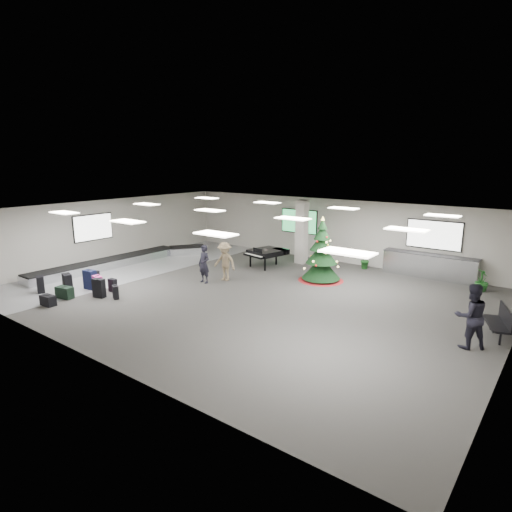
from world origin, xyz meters
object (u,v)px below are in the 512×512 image
Objects in this scene: grand_piano at (266,252)px; potted_plant_right at (482,280)px; service_counter at (429,266)px; pink_suitcase at (98,285)px; traveler_b at (225,261)px; baggage_carousel at (125,260)px; bench at (501,321)px; traveler_bench at (471,316)px; potted_plant_left at (366,260)px; christmas_tree at (321,259)px; traveler_a at (204,264)px.

grand_piano reaches higher than potted_plant_right.
service_counter reaches higher than pink_suitcase.
pink_suitcase is 5.25m from traveler_b.
grand_piano is 3.04m from traveler_b.
service_counter reaches higher than baggage_carousel.
service_counter reaches higher than bench.
traveler_bench is at bearing -0.40° from baggage_carousel.
bench is 1.71× the size of potted_plant_left.
potted_plant_left is at bearing 51.02° from traveler_b.
christmas_tree is 1.73× the size of traveler_a.
grand_piano is 9.42m from potted_plant_right.
bench is 11.07m from traveler_a.
grand_piano reaches higher than bench.
traveler_b is at bearing 8.70° from baggage_carousel.
bench is at bearing -153.59° from traveler_bench.
potted_plant_left is at bearing 43.85° from grand_piano.
traveler_b is at bearing -44.61° from traveler_bench.
grand_piano is (2.75, 7.49, 0.36)m from pink_suitcase.
traveler_a is at bearing -122.45° from traveler_b.
traveler_b is (-0.02, -3.04, 0.13)m from grand_piano.
baggage_carousel is 14.50m from service_counter.
christmas_tree is at bearing 2.74° from grand_piano.
pink_suitcase is 15.26m from potted_plant_right.
christmas_tree reaches higher than grand_piano.
potted_plant_left is 1.01× the size of potted_plant_right.
traveler_bench is (6.62, -3.53, -0.03)m from christmas_tree.
traveler_bench is (-0.59, -1.28, 0.41)m from bench.
potted_plant_left is (-6.47, 5.34, -0.07)m from bench.
service_counter is 2.60× the size of bench.
potted_plant_left is at bearing 68.75° from pink_suitcase.
service_counter is 6.63m from bench.
potted_plant_right is (-1.34, 4.76, -0.08)m from bench.
christmas_tree is 7.57m from bench.
bench is 0.92× the size of traveler_b.
grand_piano is at bearing -158.07° from service_counter.
traveler_a is (-0.48, -3.85, 0.10)m from grand_piano.
bench is at bearing 4.07° from baggage_carousel.
traveler_b reaches higher than grand_piano.
traveler_b is 10.52m from potted_plant_right.
traveler_bench reaches higher than bench.
grand_piano is 2.22× the size of potted_plant_right.
potted_plant_right is at bearing 34.51° from traveler_a.
traveler_b is 6.95m from potted_plant_left.
traveler_a is at bearing -148.88° from potted_plant_right.
baggage_carousel is 5.46m from traveler_a.
baggage_carousel is at bearing -175.64° from traveler_a.
traveler_b is 0.90× the size of traveler_bench.
traveler_bench is at bearing -10.59° from grand_piano.
traveler_a is at bearing -39.93° from traveler_bench.
grand_piano is (5.90, 3.94, 0.50)m from baggage_carousel.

